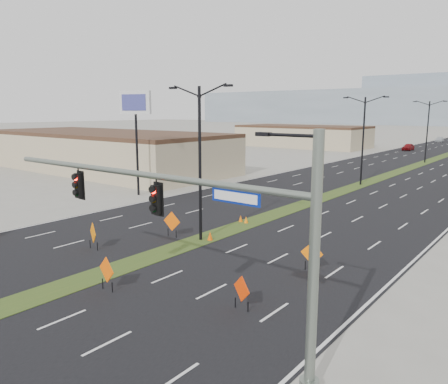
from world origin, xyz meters
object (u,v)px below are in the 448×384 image
Objects in this scene: car_far at (440,140)px; cone_1 at (246,220)px; construction_sign_4 at (312,254)px; cone_3 at (241,219)px; construction_sign_1 at (93,234)px; construction_sign_2 at (172,222)px; construction_sign_5 at (242,290)px; signal_mast at (194,218)px; construction_sign_3 at (107,271)px; car_left at (408,147)px; pole_sign_west at (135,110)px; streetlight_0 at (200,159)px; streetlight_1 at (363,138)px; cone_0 at (210,236)px; cone_2 at (315,228)px; streetlight_2 at (427,130)px.

car_far is 105.44m from cone_1.
cone_3 is at bearing 135.83° from construction_sign_4.
construction_sign_1 reaches higher than car_far.
construction_sign_5 is (10.23, -5.99, -0.15)m from construction_sign_2.
construction_sign_2 is (-10.56, 9.33, -3.74)m from signal_mast.
construction_sign_1 reaches higher than construction_sign_3.
construction_sign_4 is 1.05× the size of construction_sign_5.
construction_sign_4 is (17.36, -78.70, 0.21)m from car_left.
construction_sign_5 is at bearing 16.97° from construction_sign_1.
car_far is at bearing 69.44° from pole_sign_west.
construction_sign_1 is 0.17× the size of pole_sign_west.
streetlight_0 is at bearing 110.23° from construction_sign_3.
construction_sign_5 is at bearing -49.01° from pole_sign_west.
streetlight_1 is 37.32m from construction_sign_3.
cone_0 is 1.12× the size of cone_3.
signal_mast is 18.30m from cone_1.
car_left is 2.83× the size of construction_sign_5.
cone_2 is (13.97, -71.57, -0.48)m from car_left.
car_far is at bearing 103.35° from construction_sign_3.
streetlight_2 is 5.82× the size of construction_sign_1.
streetlight_2 reaches higher than construction_sign_1.
construction_sign_3 is (10.92, -87.08, 0.25)m from car_left.
cone_1 is (-8.73, 15.44, -4.52)m from signal_mast.
streetlight_0 and streetlight_1 have the same top height.
construction_sign_3 reaches higher than cone_1.
car_far is (-0.89, 32.35, -0.08)m from car_left.
streetlight_0 is at bearing 10.03° from construction_sign_2.
cone_0 is (-7.88, 0.92, -0.65)m from construction_sign_4.
construction_sign_4 reaches higher than cone_0.
streetlight_1 reaches higher than cone_0.
construction_sign_4 is at bearing -64.54° from cone_2.
construction_sign_4 is at bearing -35.09° from cone_1.
car_left reaches higher than cone_1.
streetlight_2 reaches higher than cone_0.
signal_mast is at bearing -78.81° from car_left.
construction_sign_2 is 1.09× the size of construction_sign_4.
streetlight_2 is at bearing -84.87° from car_far.
construction_sign_5 is at bearing -42.24° from cone_0.
pole_sign_west is at bearing 154.49° from cone_0.
streetlight_2 is 18.24× the size of cone_1.
construction_sign_4 reaches higher than car_far.
construction_sign_3 is 25.55m from pole_sign_west.
streetlight_1 and streetlight_2 have the same top height.
car_far is 2.98× the size of construction_sign_5.
streetlight_1 reaches higher than cone_3.
construction_sign_2 is 10.09m from cone_2.
construction_sign_5 reaches higher than cone_3.
cone_0 is at bearing 162.80° from construction_sign_4.
cone_0 is (-7.67, 6.97, -0.59)m from construction_sign_5.
streetlight_1 is at bearing -90.00° from streetlight_2.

